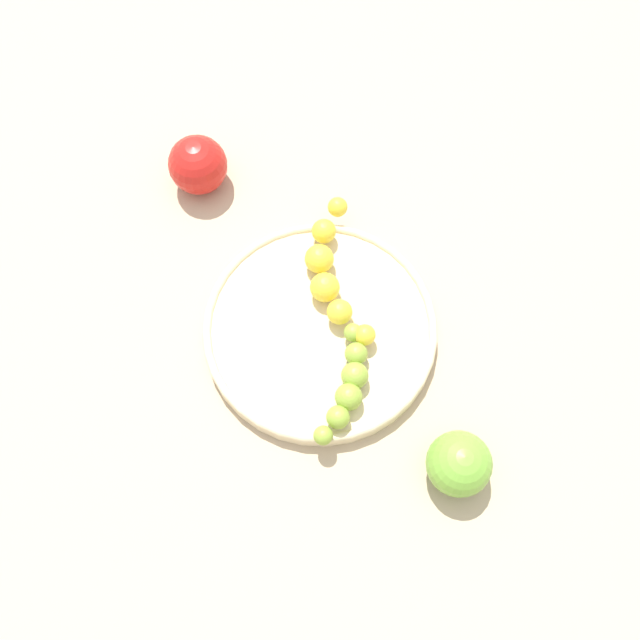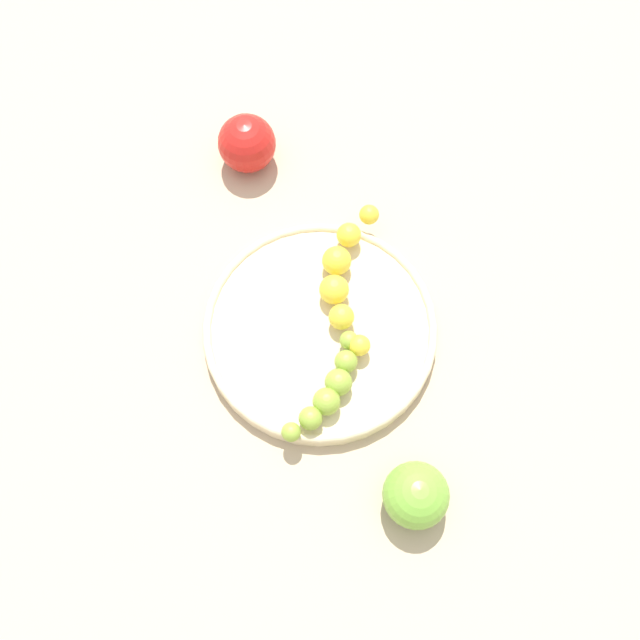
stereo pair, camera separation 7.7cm
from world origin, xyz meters
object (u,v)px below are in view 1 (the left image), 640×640
Objects in this scene: banana_yellow at (330,272)px; apple_red at (198,165)px; banana_green at (348,385)px; apple_green at (459,464)px; fruit_bowl at (320,329)px.

apple_red is at bearing -52.06° from banana_yellow.
banana_green is 1.52× the size of apple_red.
apple_red is 0.46m from apple_green.
apple_green is at bearing -20.64° from banana_green.
fruit_bowl is at bearing 69.21° from banana_yellow.
apple_red is (-0.08, 0.20, -0.00)m from banana_yellow.
apple_green reaches higher than banana_yellow.
apple_red is at bearing 100.19° from fruit_bowl.
banana_yellow is at bearing 95.19° from apple_green.
banana_green is at bearing -93.60° from fruit_bowl.
fruit_bowl is 1.46× the size of banana_yellow.
apple_red is (-0.04, 0.25, 0.02)m from fruit_bowl.
banana_green is 0.14m from apple_green.
fruit_bowl is 0.21m from apple_green.
apple_red reaches higher than banana_yellow.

